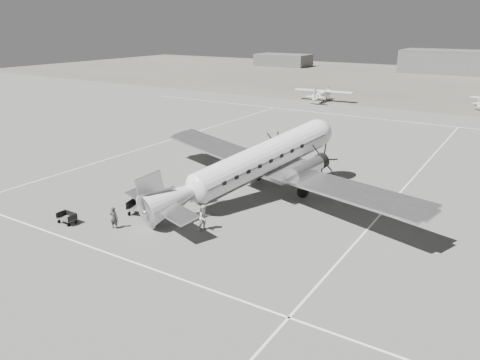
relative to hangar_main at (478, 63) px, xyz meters
The scene contains 15 objects.
ground 120.15m from the hangar_main, 92.39° to the right, with size 260.00×260.00×0.00m, color slate.
taxi_line_near 134.13m from the hangar_main, 92.14° to the right, with size 60.00×0.15×0.01m, color white.
taxi_line_right 120.25m from the hangar_main, 86.66° to the right, with size 0.15×80.00×0.01m, color white.
taxi_line_left 112.43m from the hangar_main, 101.81° to the right, with size 0.15×60.00×0.01m, color white.
taxi_line_horizon 80.22m from the hangar_main, 93.58° to the right, with size 90.00×0.15×0.01m, color white.
grass_infield 25.71m from the hangar_main, 101.31° to the right, with size 260.00×90.00×0.01m, color #646154.
hangar_main is the anchor object (origin of this frame).
shed_secondary 60.22m from the hangar_main, behind, with size 18.00×10.00×4.00m, color #555555.
dc3_airliner 120.34m from the hangar_main, 91.60° to the right, with size 30.12×20.90×5.74m, color silver, non-canonical shape.
light_plane_left 71.41m from the hangar_main, 105.11° to the right, with size 11.26×9.14×2.34m, color white, non-canonical shape.
baggage_cart_near 128.43m from the hangar_main, 93.99° to the right, with size 1.92×1.35×1.08m, color #555555, non-canonical shape.
baggage_cart_far 132.86m from the hangar_main, 95.33° to the right, with size 1.46×1.03×0.82m, color #555555, non-canonical shape.
ground_crew 131.29m from the hangar_main, 93.79° to the right, with size 0.60×0.40×1.66m, color #313131.
ramp_agent 127.80m from the hangar_main, 91.32° to the right, with size 0.94×0.74×1.94m, color silver.
passenger 123.96m from the hangar_main, 93.44° to the right, with size 0.90×0.59×1.84m, color silver.
Camera 1 is at (20.75, -32.49, 14.27)m, focal length 35.00 mm.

